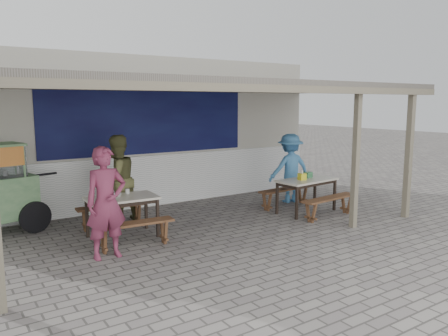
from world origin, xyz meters
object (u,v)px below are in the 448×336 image
Objects in this scene: bench_right_street at (330,202)px; patron_wall_side at (117,180)px; table_left at (122,201)px; condiment_jar at (127,191)px; bench_left_street at (135,229)px; patron_street_side at (106,203)px; condiment_bowl at (117,195)px; table_right at (307,183)px; patron_right_table at (290,168)px; tissue_box at (302,177)px; bench_left_wall at (112,211)px; bench_right_wall at (285,193)px; donation_box at (308,175)px.

patron_wall_side is (-3.88, 2.08, 0.56)m from bench_right_street.
table_left is 0.72× the size of patron_wall_side.
patron_wall_side is 20.40× the size of condiment_jar.
bench_left_street is at bearing 168.52° from bench_right_street.
patron_street_side reaches higher than condiment_bowl.
bench_left_street is 0.78m from patron_street_side.
table_right is at bearing 3.79° from patron_street_side.
patron_right_table is at bearing 63.12° from table_right.
tissue_box reaches higher than condiment_bowl.
table_left reaches higher than bench_left_wall.
bench_left_street is 4.69m from patron_right_table.
patron_wall_side reaches higher than patron_street_side.
bench_left_street is 0.89× the size of bench_right_wall.
bench_right_wall is at bearing 114.54° from donation_box.
bench_right_street is at bearing 89.00° from patron_right_table.
patron_right_table reaches higher than bench_left_street.
table_left is 0.78m from bench_left_street.
table_right is 4.09m from patron_wall_side.
table_right is at bearing 78.94° from patron_right_table.
condiment_jar is at bearing 168.87° from tissue_box.
patron_wall_side is at bearing 146.27° from bench_right_street.
table_right is 7.61× the size of donation_box.
patron_street_side is at bearing 171.22° from bench_right_street.
bench_left_wall is 0.65m from patron_wall_side.
patron_wall_side reaches higher than patron_right_table.
bench_left_street is 0.91m from condiment_bowl.
table_right is 0.87× the size of patron_right_table.
bench_left_wall is 0.89× the size of bench_right_wall.
patron_street_side is (-4.72, 0.26, 0.55)m from bench_right_street.
bench_right_street and bench_right_wall have the same top height.
condiment_jar is (-4.05, 0.59, -0.02)m from donation_box.
donation_box is at bearing -6.14° from condiment_bowl.
condiment_bowl is at bearing 15.05° from patron_right_table.
bench_right_wall is at bearing 81.94° from tissue_box.
table_left is at bearing 167.34° from table_right.
tissue_box is (3.93, -0.51, 0.15)m from table_left.
donation_box is at bearing 76.75° from bench_right_street.
condiment_jar reaches higher than table_right.
condiment_jar is (-3.82, 0.10, 0.46)m from bench_right_wall.
donation_box reaches higher than bench_left_street.
patron_wall_side is (0.83, 1.81, 0.02)m from patron_street_side.
condiment_jar is at bearing 26.67° from condiment_bowl.
patron_street_side is at bearing -124.96° from condiment_jar.
tissue_box is (4.50, 0.36, -0.06)m from patron_street_side.
donation_box is at bearing 85.83° from patron_right_table.
table_left is at bearing 56.15° from patron_street_side.
condiment_bowl is at bearing 50.10° from patron_wall_side.
patron_wall_side is (0.21, 0.23, 0.57)m from bench_left_wall.
bench_left_street is 9.32× the size of tissue_box.
tissue_box is (-0.09, -0.64, 0.48)m from bench_right_wall.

